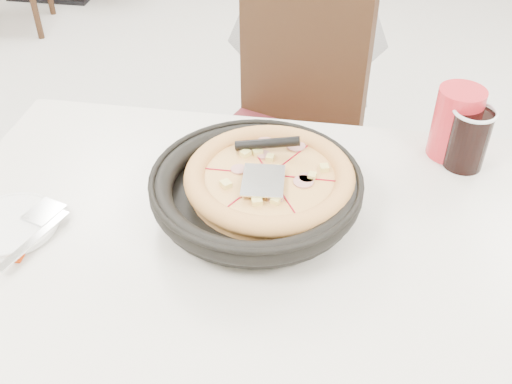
# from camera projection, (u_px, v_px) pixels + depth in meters

# --- Properties ---
(floor) EXTENTS (7.00, 7.00, 0.00)m
(floor) POSITION_uv_depth(u_px,v_px,m) (355.00, 304.00, 1.97)
(floor) COLOR #B9BAB5
(floor) RESTS_ON ground
(main_table) EXTENTS (1.28, 0.92, 0.75)m
(main_table) POSITION_uv_depth(u_px,v_px,m) (243.00, 348.00, 1.38)
(main_table) COLOR silver
(main_table) RESTS_ON floor
(chair_far) EXTENTS (0.54, 0.54, 0.95)m
(chair_far) POSITION_uv_depth(u_px,v_px,m) (272.00, 150.00, 1.83)
(chair_far) COLOR black
(chair_far) RESTS_ON floor
(trivet) EXTENTS (0.13, 0.13, 0.04)m
(trivet) POSITION_uv_depth(u_px,v_px,m) (284.00, 199.00, 1.19)
(trivet) COLOR black
(trivet) RESTS_ON main_table
(pizza_pan) EXTENTS (0.42, 0.42, 0.01)m
(pizza_pan) POSITION_uv_depth(u_px,v_px,m) (256.00, 195.00, 1.16)
(pizza_pan) COLOR black
(pizza_pan) RESTS_ON trivet
(pizza) EXTENTS (0.34, 0.34, 0.02)m
(pizza) POSITION_uv_depth(u_px,v_px,m) (269.00, 184.00, 1.16)
(pizza) COLOR #DA9546
(pizza) RESTS_ON pizza_pan
(pizza_server) EXTENTS (0.09, 0.10, 0.00)m
(pizza_server) POSITION_uv_depth(u_px,v_px,m) (263.00, 180.00, 1.11)
(pizza_server) COLOR silver
(pizza_server) RESTS_ON pizza
(side_plate) EXTENTS (0.19, 0.19, 0.01)m
(side_plate) POSITION_uv_depth(u_px,v_px,m) (11.00, 224.00, 1.14)
(side_plate) COLOR white
(side_plate) RESTS_ON napkin
(fork) EXTENTS (0.07, 0.17, 0.00)m
(fork) POSITION_uv_depth(u_px,v_px,m) (34.00, 240.00, 1.10)
(fork) COLOR silver
(fork) RESTS_ON side_plate
(cola_glass) EXTENTS (0.09, 0.09, 0.13)m
(cola_glass) POSITION_uv_depth(u_px,v_px,m) (468.00, 140.00, 1.27)
(cola_glass) COLOR black
(cola_glass) RESTS_ON main_table
(red_cup) EXTENTS (0.11, 0.11, 0.16)m
(red_cup) POSITION_uv_depth(u_px,v_px,m) (456.00, 123.00, 1.29)
(red_cup) COLOR red
(red_cup) RESTS_ON main_table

